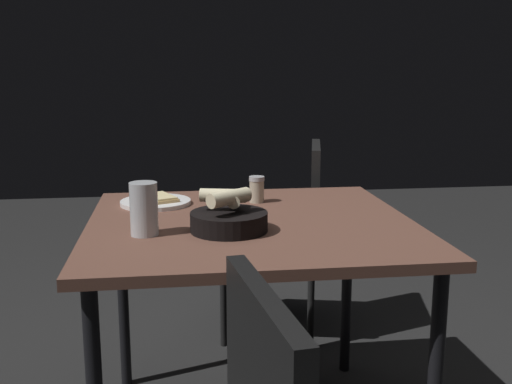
# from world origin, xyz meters

# --- Properties ---
(dining_table) EXTENTS (0.96, 0.99, 0.75)m
(dining_table) POSITION_xyz_m (0.00, 0.00, 0.68)
(dining_table) COLOR brown
(dining_table) RESTS_ON ground
(pizza_plate) EXTENTS (0.24, 0.24, 0.04)m
(pizza_plate) POSITION_xyz_m (0.27, 0.30, 0.76)
(pizza_plate) COLOR white
(pizza_plate) RESTS_ON dining_table
(bread_basket) EXTENTS (0.22, 0.22, 0.12)m
(bread_basket) POSITION_xyz_m (-0.12, 0.08, 0.79)
(bread_basket) COLOR black
(bread_basket) RESTS_ON dining_table
(beer_glass) EXTENTS (0.08, 0.08, 0.15)m
(beer_glass) POSITION_xyz_m (-0.13, 0.32, 0.81)
(beer_glass) COLOR silver
(beer_glass) RESTS_ON dining_table
(pepper_shaker) EXTENTS (0.05, 0.05, 0.09)m
(pepper_shaker) POSITION_xyz_m (0.25, -0.05, 0.79)
(pepper_shaker) COLOR #BFB299
(pepper_shaker) RESTS_ON dining_table
(chair_far) EXTENTS (0.53, 0.53, 0.87)m
(chair_far) POSITION_xyz_m (0.83, -0.28, 0.50)
(chair_far) COLOR #252525
(chair_far) RESTS_ON ground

